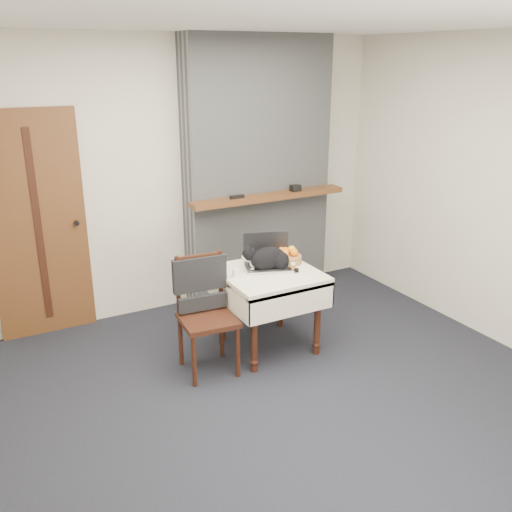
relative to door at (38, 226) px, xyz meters
The scene contains 12 objects.
ground 2.52m from the door, 58.72° to the right, with size 4.50×4.50×0.00m, color black.
room_shell 2.07m from the door, 51.56° to the right, with size 4.52×4.01×2.61m.
door is the anchor object (origin of this frame).
chimney 2.12m from the door, ahead, with size 1.62×0.48×2.60m.
side_table 2.06m from the door, 37.23° to the right, with size 0.78×0.78×0.70m.
laptop 2.01m from the door, 33.64° to the right, with size 0.48×0.44×0.29m.
cat 2.03m from the door, 36.04° to the right, with size 0.42×0.34×0.23m.
cream_jar 1.80m from the door, 42.40° to the right, with size 0.06×0.06×0.07m, color silver.
pill_bottle 2.24m from the door, 36.84° to the right, with size 0.04×0.04×0.08m.
fruit_basket 2.18m from the door, 30.84° to the right, with size 0.24×0.24×0.14m.
desk_clutter 2.18m from the door, 33.73° to the right, with size 0.14×0.02×0.01m, color black.
chair 1.65m from the door, 51.02° to the right, with size 0.46×0.45×0.94m.
Camera 1 is at (-1.79, -3.09, 2.40)m, focal length 40.00 mm.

